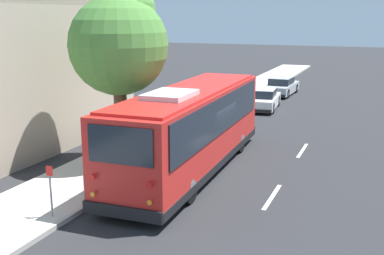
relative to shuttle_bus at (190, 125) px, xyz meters
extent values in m
plane|color=#28282B|center=(0.53, -0.31, -1.80)|extent=(160.00, 160.00, 0.00)
cube|color=beige|center=(0.53, 3.17, -1.72)|extent=(80.00, 3.07, 0.15)
cube|color=#AAA69D|center=(0.53, 1.56, -1.72)|extent=(80.00, 0.14, 0.15)
cube|color=red|center=(0.01, 0.00, -0.11)|extent=(10.84, 2.75, 2.79)
cube|color=black|center=(0.01, 0.00, -1.36)|extent=(10.90, 2.80, 0.28)
cube|color=black|center=(0.01, 0.00, 0.50)|extent=(9.97, 2.81, 1.33)
cube|color=black|center=(5.42, 0.15, 0.50)|extent=(0.09, 2.15, 1.39)
cube|color=black|center=(-5.41, -0.15, 0.60)|extent=(0.08, 1.97, 1.06)
cube|color=black|center=(5.42, 0.15, 1.14)|extent=(0.09, 1.77, 0.22)
cube|color=red|center=(0.01, 0.00, 1.32)|extent=(10.18, 2.50, 0.10)
cube|color=silver|center=(-1.92, -0.05, 1.44)|extent=(2.02, 1.44, 0.20)
cube|color=black|center=(5.45, 0.15, -1.32)|extent=(0.17, 2.48, 0.36)
cube|color=black|center=(-5.44, -0.15, -1.32)|extent=(0.17, 2.48, 0.36)
cylinder|color=red|center=(-5.52, 0.73, -0.39)|extent=(0.03, 0.18, 0.18)
cylinder|color=orange|center=(-5.52, 0.73, -0.89)|extent=(0.03, 0.14, 0.14)
cylinder|color=red|center=(-5.47, -1.04, -0.39)|extent=(0.03, 0.18, 0.18)
cylinder|color=orange|center=(-5.47, -1.04, -0.89)|extent=(0.03, 0.14, 0.14)
cube|color=white|center=(5.48, 0.97, -1.15)|extent=(0.05, 0.32, 0.18)
cube|color=white|center=(5.53, -0.67, -1.15)|extent=(0.05, 0.32, 0.18)
cube|color=black|center=(5.03, 1.52, 0.77)|extent=(0.06, 0.10, 0.24)
cylinder|color=black|center=(3.17, 1.16, -1.26)|extent=(1.08, 0.33, 1.07)
cylinder|color=slate|center=(3.17, 1.16, -1.26)|extent=(0.49, 0.33, 0.48)
cylinder|color=black|center=(3.22, -0.99, -1.26)|extent=(1.08, 0.33, 1.07)
cylinder|color=slate|center=(3.22, -0.99, -1.26)|extent=(0.49, 0.33, 0.48)
cylinder|color=black|center=(-3.05, 0.99, -1.26)|extent=(1.08, 0.33, 1.07)
cylinder|color=slate|center=(-3.05, 0.99, -1.26)|extent=(0.49, 0.33, 0.48)
cylinder|color=black|center=(-2.99, -1.16, -1.26)|extent=(1.08, 0.33, 1.07)
cylinder|color=slate|center=(-2.99, -1.16, -1.26)|extent=(0.49, 0.33, 0.48)
cube|color=silver|center=(13.35, 0.40, -1.31)|extent=(4.34, 2.00, 0.64)
cube|color=black|center=(13.24, 0.39, -0.75)|extent=(2.11, 1.58, 0.48)
cube|color=silver|center=(13.24, 0.39, -0.51)|extent=(2.03, 1.54, 0.05)
cube|color=black|center=(15.48, 0.59, -1.53)|extent=(0.22, 1.59, 0.20)
cube|color=black|center=(11.23, 0.21, -1.53)|extent=(0.22, 1.59, 0.20)
cylinder|color=black|center=(14.62, 1.25, -1.47)|extent=(0.67, 0.26, 0.65)
cylinder|color=slate|center=(14.62, 1.25, -1.47)|extent=(0.31, 0.24, 0.29)
cylinder|color=black|center=(14.74, -0.22, -1.47)|extent=(0.67, 0.26, 0.65)
cylinder|color=slate|center=(14.74, -0.22, -1.47)|extent=(0.31, 0.24, 0.29)
cylinder|color=black|center=(11.96, 1.02, -1.47)|extent=(0.67, 0.26, 0.65)
cylinder|color=slate|center=(11.96, 1.02, -1.47)|extent=(0.31, 0.24, 0.29)
cylinder|color=black|center=(12.09, -0.45, -1.47)|extent=(0.67, 0.26, 0.65)
cylinder|color=slate|center=(12.09, -0.45, -1.47)|extent=(0.31, 0.24, 0.29)
cube|color=#A8AAAF|center=(19.42, 0.52, -1.31)|extent=(4.58, 1.90, 0.64)
cube|color=black|center=(19.30, 0.53, -0.75)|extent=(2.19, 1.58, 0.48)
cube|color=#A8AAAF|center=(19.30, 0.53, -0.51)|extent=(2.11, 1.54, 0.05)
cube|color=black|center=(21.70, 0.44, -1.53)|extent=(0.14, 1.69, 0.20)
cube|color=black|center=(17.13, 0.60, -1.53)|extent=(0.14, 1.69, 0.20)
cylinder|color=black|center=(20.87, 1.27, -1.47)|extent=(0.66, 0.22, 0.66)
cylinder|color=slate|center=(20.87, 1.27, -1.47)|extent=(0.30, 0.23, 0.30)
cylinder|color=black|center=(20.81, -0.33, -1.47)|extent=(0.66, 0.22, 0.66)
cylinder|color=slate|center=(20.81, -0.33, -1.47)|extent=(0.30, 0.23, 0.30)
cylinder|color=black|center=(18.02, 1.37, -1.47)|extent=(0.66, 0.22, 0.66)
cylinder|color=slate|center=(18.02, 1.37, -1.47)|extent=(0.30, 0.23, 0.30)
cylinder|color=black|center=(17.96, -0.22, -1.47)|extent=(0.66, 0.22, 0.66)
cylinder|color=slate|center=(17.96, -0.22, -1.47)|extent=(0.30, 0.23, 0.30)
cylinder|color=brown|center=(-0.06, 2.96, -0.04)|extent=(0.52, 0.52, 3.21)
sphere|color=#4C8438|center=(-0.06, 2.96, 2.91)|extent=(3.85, 3.85, 3.85)
sphere|color=#528F3C|center=(0.42, 2.96, 4.16)|extent=(2.50, 2.50, 2.50)
cylinder|color=gray|center=(-5.77, 1.97, -1.03)|extent=(0.06, 0.06, 1.23)
cube|color=red|center=(-5.77, 1.97, -0.27)|extent=(0.02, 0.22, 0.28)
cylinder|color=gray|center=(-4.13, 1.97, -0.98)|extent=(0.06, 0.06, 1.32)
cube|color=silver|center=(-1.49, -3.52, -1.79)|extent=(2.40, 0.14, 0.01)
cube|color=silver|center=(4.51, -3.52, -1.79)|extent=(2.40, 0.14, 0.01)
camera|label=1|loc=(-16.30, -6.64, 4.04)|focal=45.00mm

